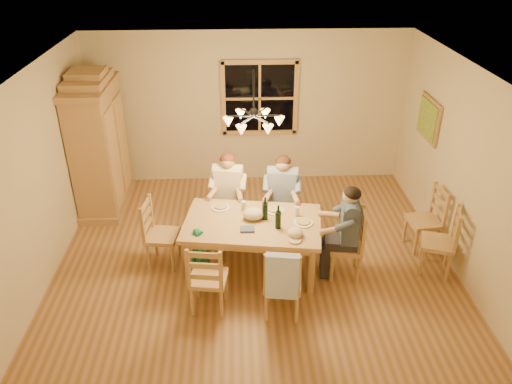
{
  "coord_description": "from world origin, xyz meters",
  "views": [
    {
      "loc": [
        -0.23,
        -5.86,
        4.26
      ],
      "look_at": [
        0.03,
        0.1,
        1.0
      ],
      "focal_mm": 35.0,
      "sensor_mm": 36.0,
      "label": 1
    }
  ],
  "objects_px": {
    "adult_slate_man": "(348,221)",
    "armoire": "(99,147)",
    "chair_far_right": "(281,219)",
    "chair_near_left": "(209,288)",
    "adult_plaid_man": "(282,187)",
    "chair_spare_back": "(422,230)",
    "dining_table": "(252,228)",
    "chair_end_right": "(345,255)",
    "adult_woman": "(228,185)",
    "wine_bottle_b": "(278,217)",
    "chair_far_left": "(229,216)",
    "chair_end_left": "(163,245)",
    "chandelier": "(254,120)",
    "chair_spare_front": "(436,252)",
    "child": "(201,256)",
    "chair_near_right": "(282,293)",
    "wine_bottle_a": "(265,208)"
  },
  "relations": [
    {
      "from": "adult_woman",
      "to": "chair_near_left",
      "type": "bearing_deg",
      "value": 90.0
    },
    {
      "from": "chair_spare_back",
      "to": "chair_end_left",
      "type": "bearing_deg",
      "value": 86.2
    },
    {
      "from": "chandelier",
      "to": "adult_woman",
      "type": "relative_size",
      "value": 0.88
    },
    {
      "from": "chair_far_right",
      "to": "wine_bottle_b",
      "type": "distance_m",
      "value": 1.15
    },
    {
      "from": "chair_end_right",
      "to": "chair_near_right",
      "type": "bearing_deg",
      "value": 136.74
    },
    {
      "from": "chair_end_right",
      "to": "wine_bottle_b",
      "type": "height_order",
      "value": "wine_bottle_b"
    },
    {
      "from": "chair_far_left",
      "to": "adult_slate_man",
      "type": "distance_m",
      "value": 1.97
    },
    {
      "from": "adult_slate_man",
      "to": "child",
      "type": "distance_m",
      "value": 1.97
    },
    {
      "from": "chair_near_left",
      "to": "chair_end_right",
      "type": "bearing_deg",
      "value": 26.57
    },
    {
      "from": "chair_end_right",
      "to": "adult_woman",
      "type": "xyz_separation_m",
      "value": [
        -1.56,
        1.08,
        0.54
      ]
    },
    {
      "from": "chair_far_right",
      "to": "chair_near_left",
      "type": "height_order",
      "value": "same"
    },
    {
      "from": "chair_near_right",
      "to": "chair_spare_front",
      "type": "xyz_separation_m",
      "value": [
        2.16,
        0.75,
        0.0
      ]
    },
    {
      "from": "chandelier",
      "to": "chair_end_right",
      "type": "bearing_deg",
      "value": -20.58
    },
    {
      "from": "adult_slate_man",
      "to": "armoire",
      "type": "bearing_deg",
      "value": 68.59
    },
    {
      "from": "adult_plaid_man",
      "to": "chandelier",
      "type": "bearing_deg",
      "value": 57.9
    },
    {
      "from": "chair_far_left",
      "to": "chair_end_left",
      "type": "relative_size",
      "value": 1.0
    },
    {
      "from": "armoire",
      "to": "adult_plaid_man",
      "type": "xyz_separation_m",
      "value": [
        2.86,
        -1.09,
        -0.22
      ]
    },
    {
      "from": "chair_far_left",
      "to": "adult_woman",
      "type": "height_order",
      "value": "adult_woman"
    },
    {
      "from": "chair_spare_front",
      "to": "chair_far_right",
      "type": "bearing_deg",
      "value": 83.89
    },
    {
      "from": "chandelier",
      "to": "chair_end_left",
      "type": "bearing_deg",
      "value": -175.46
    },
    {
      "from": "chandelier",
      "to": "chair_far_left",
      "type": "xyz_separation_m",
      "value": [
        -0.36,
        0.63,
        -1.77
      ]
    },
    {
      "from": "chandelier",
      "to": "chair_end_right",
      "type": "height_order",
      "value": "chandelier"
    },
    {
      "from": "armoire",
      "to": "adult_woman",
      "type": "xyz_separation_m",
      "value": [
        2.07,
        -0.97,
        -0.22
      ]
    },
    {
      "from": "chair_far_right",
      "to": "wine_bottle_a",
      "type": "distance_m",
      "value": 1.01
    },
    {
      "from": "dining_table",
      "to": "chair_near_left",
      "type": "distance_m",
      "value": 1.02
    },
    {
      "from": "armoire",
      "to": "chair_near_right",
      "type": "bearing_deg",
      "value": -45.66
    },
    {
      "from": "adult_plaid_man",
      "to": "chair_spare_back",
      "type": "bearing_deg",
      "value": 176.81
    },
    {
      "from": "chair_end_right",
      "to": "dining_table",
      "type": "bearing_deg",
      "value": 90.0
    },
    {
      "from": "wine_bottle_a",
      "to": "wine_bottle_b",
      "type": "xyz_separation_m",
      "value": [
        0.15,
        -0.22,
        0.0
      ]
    },
    {
      "from": "adult_slate_man",
      "to": "dining_table",
      "type": "bearing_deg",
      "value": 90.0
    },
    {
      "from": "chair_end_right",
      "to": "adult_plaid_man",
      "type": "relative_size",
      "value": 1.13
    },
    {
      "from": "chandelier",
      "to": "chair_spare_front",
      "type": "relative_size",
      "value": 0.78
    },
    {
      "from": "child",
      "to": "chair_spare_back",
      "type": "height_order",
      "value": "chair_spare_back"
    },
    {
      "from": "chandelier",
      "to": "chair_near_left",
      "type": "xyz_separation_m",
      "value": [
        -0.59,
        -1.05,
        -1.77
      ]
    },
    {
      "from": "wine_bottle_a",
      "to": "armoire",
      "type": "bearing_deg",
      "value": 144.6
    },
    {
      "from": "adult_woman",
      "to": "adult_slate_man",
      "type": "relative_size",
      "value": 1.0
    },
    {
      "from": "chair_end_left",
      "to": "child",
      "type": "distance_m",
      "value": 0.71
    },
    {
      "from": "adult_woman",
      "to": "wine_bottle_b",
      "type": "relative_size",
      "value": 2.65
    },
    {
      "from": "chandelier",
      "to": "chair_spare_back",
      "type": "height_order",
      "value": "chandelier"
    },
    {
      "from": "adult_woman",
      "to": "adult_plaid_man",
      "type": "distance_m",
      "value": 0.8
    },
    {
      "from": "chandelier",
      "to": "adult_plaid_man",
      "type": "height_order",
      "value": "chandelier"
    },
    {
      "from": "chair_near_right",
      "to": "adult_plaid_man",
      "type": "relative_size",
      "value": 1.13
    },
    {
      "from": "chair_far_left",
      "to": "chair_near_left",
      "type": "distance_m",
      "value": 1.7
    },
    {
      "from": "armoire",
      "to": "child",
      "type": "distance_m",
      "value": 2.81
    },
    {
      "from": "chair_near_right",
      "to": "chair_end_right",
      "type": "distance_m",
      "value": 1.16
    },
    {
      "from": "dining_table",
      "to": "chair_near_right",
      "type": "height_order",
      "value": "chair_near_right"
    },
    {
      "from": "chair_end_right",
      "to": "chair_spare_front",
      "type": "relative_size",
      "value": 1.0
    },
    {
      "from": "chair_far_right",
      "to": "child",
      "type": "height_order",
      "value": "chair_far_right"
    },
    {
      "from": "chair_end_left",
      "to": "chair_spare_front",
      "type": "xyz_separation_m",
      "value": [
        3.72,
        -0.33,
        0.0
      ]
    },
    {
      "from": "armoire",
      "to": "chair_end_left",
      "type": "distance_m",
      "value": 2.19
    }
  ]
}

